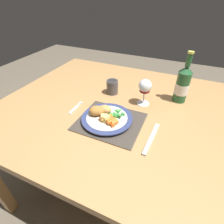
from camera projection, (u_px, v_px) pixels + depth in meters
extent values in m
plane|color=brown|center=(118.00, 182.00, 1.40)|extent=(6.00, 6.00, 0.00)
cube|color=#AD7F4C|center=(121.00, 109.00, 0.97)|extent=(1.34, 1.09, 0.04)
cube|color=#AD7F4C|center=(81.00, 99.00, 1.75)|extent=(0.06, 0.06, 0.70)
cube|color=#AD7F4C|center=(217.00, 133.00, 1.35)|extent=(0.06, 0.06, 0.70)
cube|color=brown|center=(109.00, 121.00, 0.85)|extent=(0.31, 0.27, 0.01)
cube|color=#3C352E|center=(109.00, 121.00, 0.85)|extent=(0.30, 0.26, 0.00)
cylinder|color=silver|center=(107.00, 119.00, 0.85)|extent=(0.20, 0.20, 0.01)
cylinder|color=navy|center=(107.00, 118.00, 0.84)|extent=(0.25, 0.25, 0.01)
cylinder|color=silver|center=(107.00, 117.00, 0.84)|extent=(0.20, 0.20, 0.00)
ellipsoid|color=#A87033|center=(99.00, 111.00, 0.85)|extent=(0.08, 0.08, 0.04)
ellipsoid|color=#A87033|center=(96.00, 111.00, 0.84)|extent=(0.09, 0.09, 0.05)
ellipsoid|color=tan|center=(105.00, 109.00, 0.86)|extent=(0.07, 0.06, 0.04)
ellipsoid|color=#B77F3D|center=(101.00, 110.00, 0.86)|extent=(0.06, 0.06, 0.04)
cube|color=green|center=(115.00, 116.00, 0.84)|extent=(0.03, 0.03, 0.01)
cube|color=green|center=(110.00, 115.00, 0.85)|extent=(0.02, 0.03, 0.01)
cube|color=#4CA84C|center=(119.00, 110.00, 0.87)|extent=(0.02, 0.02, 0.01)
cube|color=green|center=(116.00, 115.00, 0.84)|extent=(0.02, 0.02, 0.01)
cube|color=green|center=(123.00, 114.00, 0.85)|extent=(0.02, 0.02, 0.01)
cube|color=#4CA84C|center=(116.00, 116.00, 0.84)|extent=(0.01, 0.02, 0.01)
cube|color=green|center=(116.00, 115.00, 0.84)|extent=(0.02, 0.03, 0.01)
cube|color=#4CA84C|center=(115.00, 115.00, 0.84)|extent=(0.03, 0.02, 0.01)
cube|color=green|center=(118.00, 111.00, 0.87)|extent=(0.03, 0.02, 0.01)
cube|color=#338438|center=(114.00, 114.00, 0.85)|extent=(0.02, 0.02, 0.01)
cube|color=#4CA84C|center=(116.00, 115.00, 0.85)|extent=(0.02, 0.03, 0.01)
cube|color=#338438|center=(119.00, 115.00, 0.83)|extent=(0.03, 0.02, 0.01)
cube|color=#4CA84C|center=(115.00, 114.00, 0.85)|extent=(0.02, 0.01, 0.01)
cube|color=#338438|center=(114.00, 115.00, 0.85)|extent=(0.02, 0.02, 0.01)
cylinder|color=orange|center=(114.00, 123.00, 0.79)|extent=(0.04, 0.04, 0.02)
cylinder|color=orange|center=(111.00, 121.00, 0.80)|extent=(0.04, 0.05, 0.02)
cylinder|color=orange|center=(111.00, 123.00, 0.79)|extent=(0.05, 0.04, 0.02)
cylinder|color=orange|center=(111.00, 118.00, 0.82)|extent=(0.04, 0.05, 0.02)
cylinder|color=#CC5119|center=(104.00, 118.00, 0.82)|extent=(0.04, 0.04, 0.02)
cube|color=silver|center=(74.00, 109.00, 0.93)|extent=(0.02, 0.08, 0.01)
cube|color=silver|center=(79.00, 105.00, 0.97)|extent=(0.01, 0.02, 0.01)
cube|color=silver|center=(82.00, 103.00, 0.98)|extent=(0.00, 0.02, 0.00)
cube|color=silver|center=(81.00, 103.00, 0.98)|extent=(0.00, 0.02, 0.00)
cube|color=silver|center=(81.00, 103.00, 0.99)|extent=(0.00, 0.02, 0.00)
cube|color=silver|center=(80.00, 102.00, 0.99)|extent=(0.00, 0.02, 0.00)
cube|color=silver|center=(154.00, 133.00, 0.78)|extent=(0.02, 0.14, 0.00)
cube|color=#B2B2B7|center=(146.00, 149.00, 0.71)|extent=(0.02, 0.07, 0.01)
cylinder|color=silver|center=(143.00, 103.00, 0.98)|extent=(0.07, 0.07, 0.00)
cylinder|color=silver|center=(144.00, 97.00, 0.96)|extent=(0.01, 0.01, 0.07)
ellipsoid|color=silver|center=(145.00, 86.00, 0.92)|extent=(0.07, 0.07, 0.07)
cylinder|color=maroon|center=(145.00, 88.00, 0.92)|extent=(0.05, 0.05, 0.04)
cylinder|color=#23562D|center=(182.00, 87.00, 0.96)|extent=(0.07, 0.07, 0.17)
cone|color=#23562D|center=(187.00, 69.00, 0.90)|extent=(0.07, 0.07, 0.03)
cylinder|color=#23562D|center=(189.00, 60.00, 0.87)|extent=(0.03, 0.03, 0.07)
cylinder|color=#BFB74C|center=(191.00, 52.00, 0.85)|extent=(0.03, 0.03, 0.01)
cylinder|color=white|center=(181.00, 89.00, 0.96)|extent=(0.07, 0.07, 0.06)
cube|color=#E5BC66|center=(106.00, 119.00, 0.81)|extent=(0.04, 0.04, 0.03)
cube|color=#DBB256|center=(106.00, 120.00, 0.81)|extent=(0.03, 0.03, 0.02)
cube|color=#E5BC66|center=(104.00, 118.00, 0.81)|extent=(0.04, 0.04, 0.03)
cube|color=gold|center=(105.00, 120.00, 0.80)|extent=(0.03, 0.03, 0.02)
cylinder|color=#4C4747|center=(112.00, 87.00, 1.05)|extent=(0.07, 0.07, 0.08)
cylinder|color=#2A2727|center=(112.00, 81.00, 1.03)|extent=(0.06, 0.06, 0.01)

